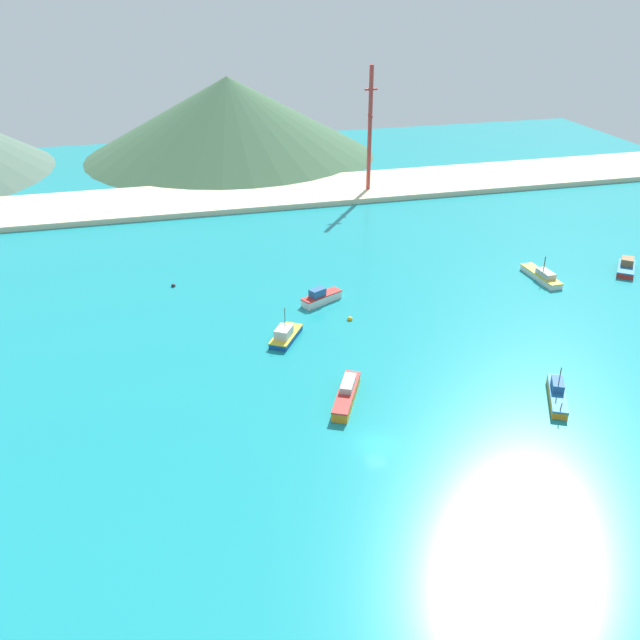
% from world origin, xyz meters
% --- Properties ---
extents(ground, '(260.00, 280.00, 0.50)m').
position_xyz_m(ground, '(0.00, 30.00, -0.25)').
color(ground, teal).
extents(fishing_boat_2, '(6.60, 10.36, 2.35)m').
position_xyz_m(fishing_boat_2, '(-0.71, 10.09, 0.93)').
color(fishing_boat_2, orange).
rests_on(fishing_boat_2, ground).
extents(fishing_boat_3, '(7.78, 5.43, 2.75)m').
position_xyz_m(fishing_boat_3, '(3.55, 39.77, 0.99)').
color(fishing_boat_3, silver).
rests_on(fishing_boat_3, ground).
extents(fishing_boat_4, '(2.78, 10.46, 4.59)m').
position_xyz_m(fishing_boat_4, '(44.83, 38.99, 0.78)').
color(fishing_boat_4, silver).
rests_on(fishing_boat_4, ground).
extents(fishing_boat_6, '(7.03, 7.79, 2.42)m').
position_xyz_m(fishing_boat_6, '(61.99, 38.44, 0.86)').
color(fishing_boat_6, red).
rests_on(fishing_boat_6, ground).
extents(fishing_boat_7, '(6.47, 7.90, 5.46)m').
position_xyz_m(fishing_boat_7, '(-5.05, 28.23, 0.89)').
color(fishing_boat_7, '#14478C').
rests_on(fishing_boat_7, ground).
extents(fishing_boat_8, '(6.05, 9.35, 4.64)m').
position_xyz_m(fishing_boat_8, '(26.19, 3.30, 0.80)').
color(fishing_boat_8, orange).
rests_on(fishing_boat_8, ground).
extents(buoy_0, '(0.76, 0.76, 0.76)m').
position_xyz_m(buoy_0, '(-20.16, 52.79, 0.13)').
color(buoy_0, '#232328').
rests_on(buoy_0, ground).
extents(buoy_1, '(0.88, 0.88, 0.88)m').
position_xyz_m(buoy_1, '(6.44, 32.28, 0.15)').
color(buoy_1, gold).
rests_on(buoy_1, ground).
extents(beach_strip, '(247.00, 23.75, 1.20)m').
position_xyz_m(beach_strip, '(0.00, 102.07, 0.60)').
color(beach_strip, beige).
rests_on(beach_strip, ground).
extents(hill_central, '(84.99, 84.99, 22.57)m').
position_xyz_m(hill_central, '(3.45, 145.20, 11.28)').
color(hill_central, '#3D6042').
rests_on(hill_central, ground).
extents(radio_tower, '(3.05, 2.44, 30.47)m').
position_xyz_m(radio_tower, '(30.85, 97.72, 15.54)').
color(radio_tower, '#B7332D').
rests_on(radio_tower, ground).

